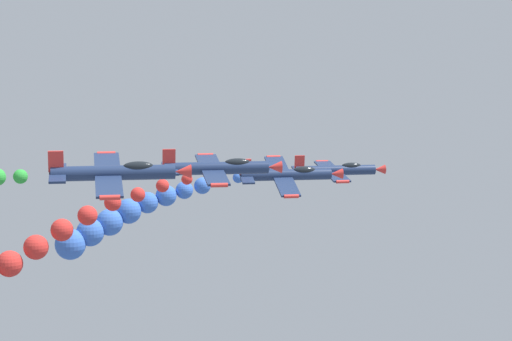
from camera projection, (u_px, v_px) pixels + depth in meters
name	position (u px, v px, depth m)	size (l,w,h in m)	color
airplane_lead	(337.00, 170.00, 106.88)	(9.53, 10.35, 2.66)	navy
smoke_trail_lead	(125.00, 217.00, 99.57)	(7.83, 23.97, 8.19)	blue
airplane_left_inner	(288.00, 175.00, 94.59)	(9.20, 10.35, 3.44)	navy
smoke_trail_left_inner	(0.00, 279.00, 88.15)	(6.15, 28.14, 15.19)	red
airplane_right_inner	(219.00, 168.00, 83.05)	(9.48, 10.35, 2.85)	navy
airplane_left_outer	(116.00, 172.00, 70.57)	(9.37, 10.35, 3.14)	navy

